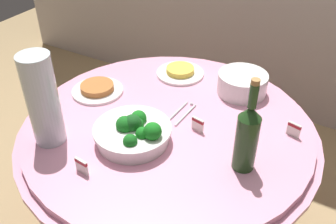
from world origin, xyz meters
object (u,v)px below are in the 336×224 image
at_px(plate_stack, 242,83).
at_px(label_placard_front, 294,129).
at_px(food_plate_fried_egg, 180,72).
at_px(broccoli_bowl, 134,132).
at_px(label_placard_mid, 82,166).
at_px(serving_tongs, 183,113).
at_px(label_placard_rear, 198,124).
at_px(wine_bottle, 247,136).
at_px(decorative_fruit_vase, 44,105).
at_px(food_plate_peanuts, 97,89).

bearing_deg(plate_stack, label_placard_front, -34.37).
height_order(plate_stack, food_plate_fried_egg, plate_stack).
height_order(broccoli_bowl, food_plate_fried_egg, broccoli_bowl).
distance_m(plate_stack, label_placard_mid, 0.77).
xyz_separation_m(serving_tongs, label_placard_rear, (0.10, -0.07, 0.03)).
xyz_separation_m(plate_stack, label_placard_rear, (-0.05, -0.33, -0.01)).
bearing_deg(label_placard_rear, food_plate_fried_egg, 127.11).
height_order(broccoli_bowl, wine_bottle, wine_bottle).
bearing_deg(label_placard_mid, broccoli_bowl, 74.76).
distance_m(decorative_fruit_vase, label_placard_mid, 0.25).
relative_size(plate_stack, label_placard_front, 3.82).
xyz_separation_m(plate_stack, food_plate_fried_egg, (-0.30, 0.01, -0.03)).
bearing_deg(label_placard_rear, serving_tongs, 145.24).
bearing_deg(serving_tongs, food_plate_peanuts, -173.93).
relative_size(wine_bottle, food_plate_fried_egg, 1.53).
xyz_separation_m(wine_bottle, food_plate_peanuts, (-0.71, 0.12, -0.11)).
distance_m(plate_stack, food_plate_fried_egg, 0.30).
distance_m(broccoli_bowl, decorative_fruit_vase, 0.32).
bearing_deg(label_placard_rear, food_plate_peanuts, 176.90).
bearing_deg(label_placard_mid, plate_stack, 68.98).
relative_size(wine_bottle, decorative_fruit_vase, 0.99).
relative_size(broccoli_bowl, label_placard_rear, 5.09).
bearing_deg(wine_bottle, food_plate_fried_egg, 137.27).
xyz_separation_m(label_placard_front, label_placard_mid, (-0.55, -0.53, 0.00)).
bearing_deg(decorative_fruit_vase, wine_bottle, 17.93).
relative_size(plate_stack, serving_tongs, 1.26).
relative_size(label_placard_mid, label_placard_rear, 1.00).
relative_size(broccoli_bowl, decorative_fruit_vase, 0.82).
height_order(plate_stack, wine_bottle, wine_bottle).
height_order(wine_bottle, food_plate_peanuts, wine_bottle).
relative_size(plate_stack, food_plate_fried_egg, 0.95).
bearing_deg(broccoli_bowl, plate_stack, 66.63).
distance_m(serving_tongs, label_placard_front, 0.42).
bearing_deg(label_placard_rear, decorative_fruit_vase, -144.93).
height_order(decorative_fruit_vase, serving_tongs, decorative_fruit_vase).
bearing_deg(food_plate_fried_egg, label_placard_front, -18.38).
relative_size(broccoli_bowl, wine_bottle, 0.83).
xyz_separation_m(plate_stack, serving_tongs, (-0.15, -0.26, -0.04)).
bearing_deg(decorative_fruit_vase, food_plate_peanuts, 99.05).
bearing_deg(plate_stack, decorative_fruit_vase, -127.24).
bearing_deg(label_placard_mid, food_plate_peanuts, 122.71).
xyz_separation_m(broccoli_bowl, label_placard_mid, (-0.06, -0.21, -0.01)).
height_order(serving_tongs, food_plate_fried_egg, food_plate_fried_egg).
xyz_separation_m(decorative_fruit_vase, label_placard_front, (0.76, 0.46, -0.12)).
xyz_separation_m(plate_stack, decorative_fruit_vase, (-0.49, -0.64, 0.10)).
distance_m(plate_stack, decorative_fruit_vase, 0.81).
bearing_deg(food_plate_peanuts, wine_bottle, -9.90).
distance_m(label_placard_front, label_placard_mid, 0.76).
bearing_deg(label_placard_front, broccoli_bowl, -146.89).
xyz_separation_m(wine_bottle, label_placard_front, (0.10, 0.24, -0.10)).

